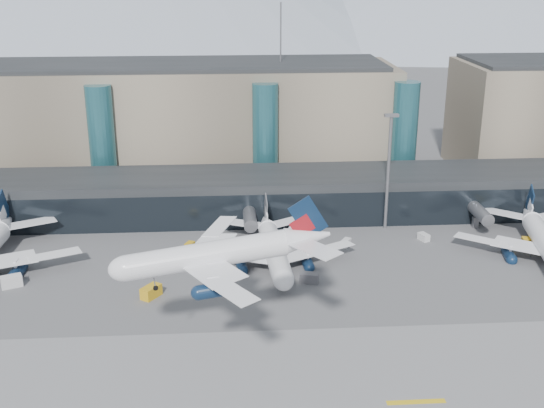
{
  "coord_description": "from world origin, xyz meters",
  "views": [
    {
      "loc": [
        -4.33,
        -90.39,
        55.25
      ],
      "look_at": [
        3.86,
        32.0,
        11.88
      ],
      "focal_mm": 45.0,
      "sensor_mm": 36.0,
      "label": 1
    }
  ],
  "objects_px": {
    "veh_g": "(424,237)",
    "veh_c": "(309,278)",
    "lightmast_mid": "(389,165)",
    "veh_e": "(530,242)",
    "jet_parked_right": "(543,232)",
    "veh_h": "(151,292)",
    "veh_a": "(11,281)",
    "jet_parked_mid": "(273,240)",
    "veh_d": "(346,243)",
    "hero_jet": "(230,246)",
    "veh_b": "(190,246)"
  },
  "relations": [
    {
      "from": "lightmast_mid",
      "to": "veh_a",
      "type": "xyz_separation_m",
      "value": [
        -73.95,
        -24.11,
        -13.39
      ]
    },
    {
      "from": "veh_b",
      "to": "veh_c",
      "type": "xyz_separation_m",
      "value": [
        22.6,
        -17.36,
        0.28
      ]
    },
    {
      "from": "lightmast_mid",
      "to": "hero_jet",
      "type": "distance_m",
      "value": 63.08
    },
    {
      "from": "veh_a",
      "to": "veh_d",
      "type": "xyz_separation_m",
      "value": [
        63.59,
        14.51,
        -0.28
      ]
    },
    {
      "from": "hero_jet",
      "to": "veh_e",
      "type": "xyz_separation_m",
      "value": [
        61.95,
        40.18,
        -18.02
      ]
    },
    {
      "from": "jet_parked_mid",
      "to": "veh_d",
      "type": "height_order",
      "value": "jet_parked_mid"
    },
    {
      "from": "veh_b",
      "to": "veh_d",
      "type": "distance_m",
      "value": 32.24
    },
    {
      "from": "jet_parked_mid",
      "to": "veh_h",
      "type": "height_order",
      "value": "jet_parked_mid"
    },
    {
      "from": "veh_d",
      "to": "veh_e",
      "type": "xyz_separation_m",
      "value": [
        37.94,
        -2.92,
        0.21
      ]
    },
    {
      "from": "veh_b",
      "to": "veh_d",
      "type": "bearing_deg",
      "value": -68.31
    },
    {
      "from": "veh_c",
      "to": "veh_d",
      "type": "height_order",
      "value": "veh_c"
    },
    {
      "from": "veh_g",
      "to": "veh_e",
      "type": "bearing_deg",
      "value": 54.62
    },
    {
      "from": "jet_parked_right",
      "to": "veh_a",
      "type": "xyz_separation_m",
      "value": [
        -102.3,
        -8.55,
        -3.4
      ]
    },
    {
      "from": "veh_g",
      "to": "veh_c",
      "type": "bearing_deg",
      "value": -77.16
    },
    {
      "from": "veh_b",
      "to": "lightmast_mid",
      "type": "bearing_deg",
      "value": -55.2
    },
    {
      "from": "veh_b",
      "to": "veh_d",
      "type": "height_order",
      "value": "veh_d"
    },
    {
      "from": "jet_parked_mid",
      "to": "jet_parked_right",
      "type": "bearing_deg",
      "value": -93.04
    },
    {
      "from": "veh_a",
      "to": "veh_d",
      "type": "distance_m",
      "value": 65.22
    },
    {
      "from": "jet_parked_mid",
      "to": "veh_a",
      "type": "xyz_separation_m",
      "value": [
        -47.96,
        -8.5,
        -3.17
      ]
    },
    {
      "from": "veh_e",
      "to": "veh_g",
      "type": "bearing_deg",
      "value": 177.67
    },
    {
      "from": "veh_h",
      "to": "veh_e",
      "type": "bearing_deg",
      "value": -41.92
    },
    {
      "from": "jet_parked_right",
      "to": "veh_a",
      "type": "height_order",
      "value": "jet_parked_right"
    },
    {
      "from": "jet_parked_mid",
      "to": "veh_d",
      "type": "distance_m",
      "value": 17.09
    },
    {
      "from": "veh_a",
      "to": "jet_parked_mid",
      "type": "bearing_deg",
      "value": -13.33
    },
    {
      "from": "jet_parked_right",
      "to": "hero_jet",
      "type": "bearing_deg",
      "value": 131.76
    },
    {
      "from": "hero_jet",
      "to": "jet_parked_right",
      "type": "relative_size",
      "value": 0.88
    },
    {
      "from": "jet_parked_mid",
      "to": "veh_e",
      "type": "xyz_separation_m",
      "value": [
        53.57,
        3.09,
        -3.23
      ]
    },
    {
      "from": "hero_jet",
      "to": "veh_g",
      "type": "bearing_deg",
      "value": 43.02
    },
    {
      "from": "veh_g",
      "to": "jet_parked_right",
      "type": "bearing_deg",
      "value": 47.74
    },
    {
      "from": "veh_a",
      "to": "lightmast_mid",
      "type": "bearing_deg",
      "value": -5.32
    },
    {
      "from": "hero_jet",
      "to": "jet_parked_mid",
      "type": "relative_size",
      "value": 0.93
    },
    {
      "from": "jet_parked_mid",
      "to": "lightmast_mid",
      "type": "bearing_deg",
      "value": -62.11
    },
    {
      "from": "jet_parked_right",
      "to": "veh_d",
      "type": "height_order",
      "value": "jet_parked_right"
    },
    {
      "from": "jet_parked_mid",
      "to": "veh_c",
      "type": "relative_size",
      "value": 10.16
    },
    {
      "from": "hero_jet",
      "to": "veh_a",
      "type": "xyz_separation_m",
      "value": [
        -39.58,
        28.59,
        -17.95
      ]
    },
    {
      "from": "lightmast_mid",
      "to": "veh_c",
      "type": "bearing_deg",
      "value": -127.44
    },
    {
      "from": "veh_c",
      "to": "veh_h",
      "type": "relative_size",
      "value": 0.9
    },
    {
      "from": "veh_a",
      "to": "veh_h",
      "type": "xyz_separation_m",
      "value": [
        25.63,
        -5.89,
        0.02
      ]
    },
    {
      "from": "jet_parked_right",
      "to": "veh_h",
      "type": "xyz_separation_m",
      "value": [
        -76.67,
        -14.45,
        -3.38
      ]
    },
    {
      "from": "veh_d",
      "to": "veh_h",
      "type": "height_order",
      "value": "veh_h"
    },
    {
      "from": "lightmast_mid",
      "to": "veh_e",
      "type": "xyz_separation_m",
      "value": [
        27.58,
        -12.52,
        -13.46
      ]
    },
    {
      "from": "hero_jet",
      "to": "veh_e",
      "type": "bearing_deg",
      "value": 28.2
    },
    {
      "from": "lightmast_mid",
      "to": "veh_g",
      "type": "height_order",
      "value": "lightmast_mid"
    },
    {
      "from": "veh_a",
      "to": "veh_e",
      "type": "xyz_separation_m",
      "value": [
        101.53,
        11.59,
        -0.07
      ]
    },
    {
      "from": "veh_c",
      "to": "jet_parked_right",
      "type": "bearing_deg",
      "value": 26.24
    },
    {
      "from": "lightmast_mid",
      "to": "veh_e",
      "type": "distance_m",
      "value": 33.14
    },
    {
      "from": "hero_jet",
      "to": "veh_b",
      "type": "relative_size",
      "value": 13.96
    },
    {
      "from": "veh_c",
      "to": "veh_d",
      "type": "xyz_separation_m",
      "value": [
        9.64,
        16.52,
        -0.19
      ]
    },
    {
      "from": "lightmast_mid",
      "to": "veh_d",
      "type": "height_order",
      "value": "lightmast_mid"
    },
    {
      "from": "veh_a",
      "to": "veh_e",
      "type": "distance_m",
      "value": 102.18
    }
  ]
}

